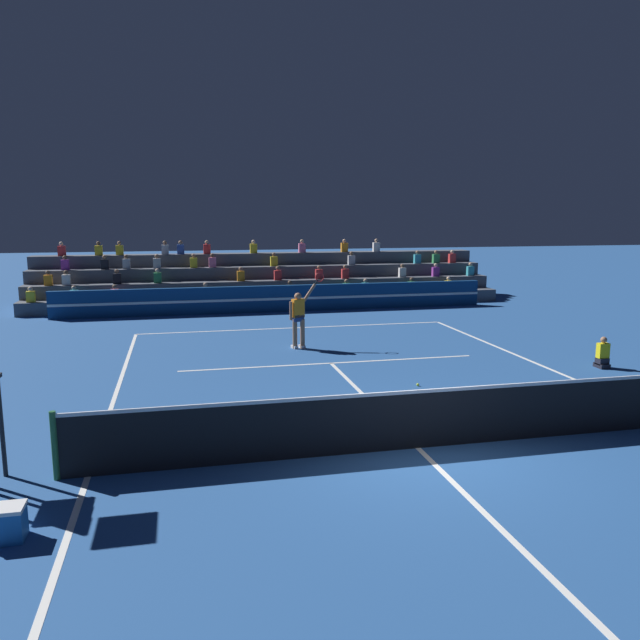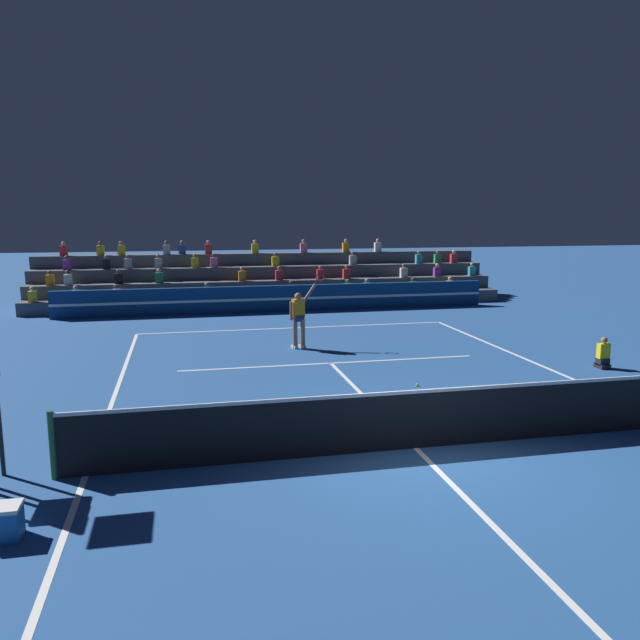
{
  "view_description": "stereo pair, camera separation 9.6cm",
  "coord_description": "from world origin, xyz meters",
  "px_view_note": "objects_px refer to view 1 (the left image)",
  "views": [
    {
      "loc": [
        -3.98,
        -9.78,
        4.08
      ],
      "look_at": [
        -0.16,
        7.1,
        1.1
      ],
      "focal_mm": 35.0,
      "sensor_mm": 36.0,
      "label": 1
    },
    {
      "loc": [
        -3.89,
        -9.8,
        4.08
      ],
      "look_at": [
        -0.16,
        7.1,
        1.1
      ],
      "focal_mm": 35.0,
      "sensor_mm": 36.0,
      "label": 2
    }
  ],
  "objects_px": {
    "tennis_player": "(299,317)",
    "equipment_cooler": "(4,523)",
    "tennis_ball": "(418,385)",
    "ball_kid_courtside": "(603,356)"
  },
  "relations": [
    {
      "from": "tennis_player",
      "to": "tennis_ball",
      "type": "relative_size",
      "value": 34.77
    },
    {
      "from": "tennis_ball",
      "to": "ball_kid_courtside",
      "type": "bearing_deg",
      "value": 6.3
    },
    {
      "from": "ball_kid_courtside",
      "to": "equipment_cooler",
      "type": "bearing_deg",
      "value": -155.04
    },
    {
      "from": "tennis_player",
      "to": "equipment_cooler",
      "type": "relative_size",
      "value": 4.73
    },
    {
      "from": "ball_kid_courtside",
      "to": "tennis_ball",
      "type": "distance_m",
      "value": 5.5
    },
    {
      "from": "tennis_ball",
      "to": "equipment_cooler",
      "type": "distance_m",
      "value": 9.51
    },
    {
      "from": "ball_kid_courtside",
      "to": "equipment_cooler",
      "type": "xyz_separation_m",
      "value": [
        -13.19,
        -6.14,
        -0.1
      ]
    },
    {
      "from": "tennis_player",
      "to": "tennis_ball",
      "type": "xyz_separation_m",
      "value": [
        1.97,
        -4.77,
        -0.95
      ]
    },
    {
      "from": "ball_kid_courtside",
      "to": "equipment_cooler",
      "type": "relative_size",
      "value": 1.69
    },
    {
      "from": "tennis_player",
      "to": "tennis_ball",
      "type": "height_order",
      "value": "tennis_player"
    }
  ]
}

